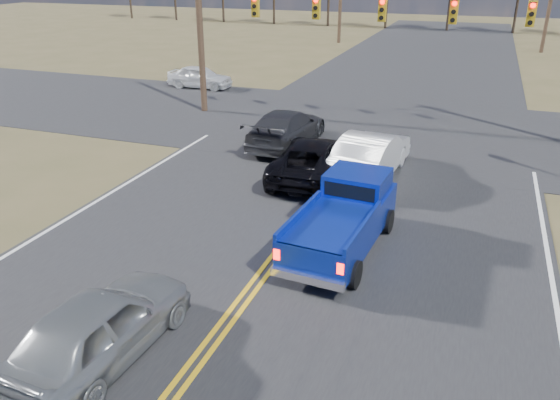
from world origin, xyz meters
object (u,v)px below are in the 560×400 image
(dgrey_car_queue, at_px, (286,128))
(black_suv, at_px, (313,159))
(white_car_queue, at_px, (371,154))
(pickup_truck, at_px, (344,218))
(silver_suv, at_px, (100,326))
(cross_car_west, at_px, (200,77))

(dgrey_car_queue, bearing_deg, black_suv, 126.06)
(white_car_queue, xyz_separation_m, dgrey_car_queue, (-4.09, 2.36, -0.06))
(dgrey_car_queue, bearing_deg, pickup_truck, 121.24)
(silver_suv, bearing_deg, dgrey_car_queue, -81.82)
(black_suv, bearing_deg, cross_car_west, -51.61)
(black_suv, height_order, dgrey_car_queue, dgrey_car_queue)
(black_suv, bearing_deg, dgrey_car_queue, -59.71)
(silver_suv, height_order, black_suv, silver_suv)
(pickup_truck, bearing_deg, black_suv, 119.97)
(silver_suv, height_order, dgrey_car_queue, dgrey_car_queue)
(silver_suv, xyz_separation_m, dgrey_car_queue, (-1.19, 14.15, 0.02))
(pickup_truck, relative_size, black_suv, 0.97)
(pickup_truck, bearing_deg, silver_suv, -114.57)
(black_suv, bearing_deg, pickup_truck, 111.94)
(silver_suv, bearing_deg, pickup_truck, -115.54)
(dgrey_car_queue, bearing_deg, silver_suv, 96.89)
(white_car_queue, bearing_deg, black_suv, 31.53)
(pickup_truck, height_order, cross_car_west, pickup_truck)
(silver_suv, distance_m, dgrey_car_queue, 14.20)
(black_suv, distance_m, dgrey_car_queue, 3.94)
(pickup_truck, height_order, silver_suv, pickup_truck)
(pickup_truck, distance_m, white_car_queue, 5.77)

